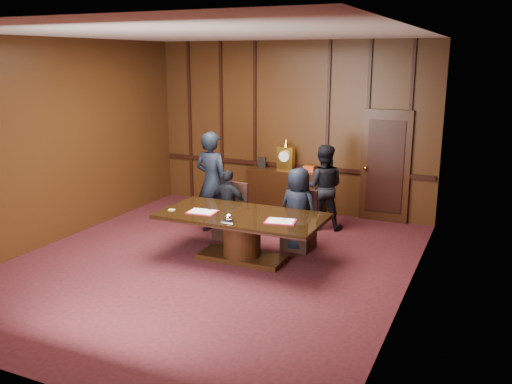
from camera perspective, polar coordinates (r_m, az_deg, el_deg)
room at (r=8.25m, az=-4.33°, el=3.89°), size 7.00×7.04×3.50m
sideboard at (r=11.31m, az=3.12°, el=0.29°), size 1.60×0.45×1.54m
conference_table at (r=8.63m, az=-1.48°, el=-3.93°), size 2.62×1.32×0.76m
folder_left at (r=8.69m, az=-5.66°, el=-2.09°), size 0.49×0.37×0.02m
folder_right at (r=8.17m, az=2.59°, el=-3.09°), size 0.51×0.41×0.02m
inkstand at (r=8.16m, az=-2.88°, el=-2.78°), size 0.20×0.14×0.12m
notepad at (r=8.86m, az=-8.87°, el=-1.87°), size 0.10×0.08×0.01m
chair_left at (r=9.72m, az=-2.64°, el=-3.20°), size 0.53×0.53×0.99m
chair_right at (r=9.23m, az=4.58°, el=-4.19°), size 0.50×0.50×0.99m
signatory_left at (r=9.56m, az=-2.89°, el=-1.38°), size 0.75×0.34×1.26m
signatory_right at (r=9.04m, az=4.45°, el=-1.84°), size 0.76×0.56×1.41m
witness_left at (r=9.92m, az=-4.66°, el=1.00°), size 0.74×0.54×1.88m
witness_right at (r=10.21m, az=7.07°, el=0.52°), size 0.90×0.77×1.60m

